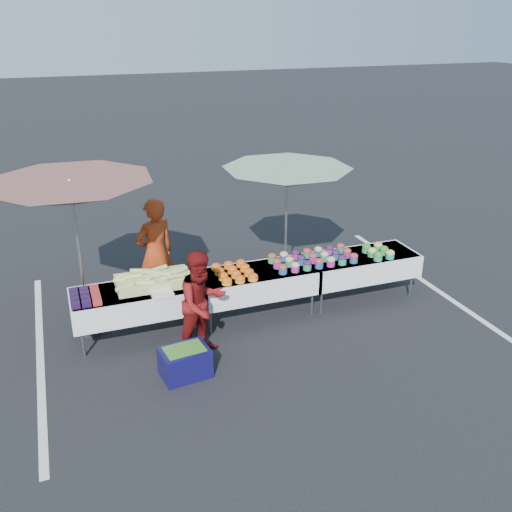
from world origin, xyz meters
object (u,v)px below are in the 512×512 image
object	(u,v)px
customer	(202,304)
umbrella_left	(71,194)
table_left	(138,300)
table_center	(256,281)
table_right	(360,265)
umbrella_right	(287,178)
storage_bin	(185,362)
vendor	(156,253)

from	to	relation	value
customer	umbrella_left	bearing A→B (deg)	121.14
table_left	table_center	distance (m)	1.80
table_right	umbrella_left	distance (m)	4.58
table_center	customer	distance (m)	1.30
table_center	table_right	size ratio (longest dim) A/B	1.00
table_right	umbrella_right	xyz separation A→B (m)	(-1.00, 0.74, 1.35)
customer	umbrella_right	xyz separation A→B (m)	(1.85, 1.49, 1.18)
table_left	storage_bin	world-z (taller)	table_left
table_right	table_center	bearing A→B (deg)	180.00
table_right	storage_bin	xyz separation A→B (m)	(-3.22, -1.20, -0.38)
table_left	umbrella_left	bearing A→B (deg)	150.26
table_center	table_right	bearing A→B (deg)	0.00
table_left	table_right	bearing A→B (deg)	0.00
table_center	table_right	distance (m)	1.80
table_left	customer	world-z (taller)	customer
table_left	vendor	xyz separation A→B (m)	(0.45, 0.88, 0.31)
vendor	umbrella_right	distance (m)	2.40
customer	storage_bin	distance (m)	0.81
table_right	umbrella_left	bearing A→B (deg)	174.69
storage_bin	umbrella_right	bearing A→B (deg)	34.21
storage_bin	table_left	bearing A→B (deg)	100.40
vendor	customer	world-z (taller)	vendor
vendor	storage_bin	world-z (taller)	vendor
table_left	table_center	world-z (taller)	same
table_left	umbrella_left	distance (m)	1.73
table_left	customer	xyz separation A→B (m)	(0.75, -0.75, 0.17)
table_center	table_right	xyz separation A→B (m)	(1.80, 0.00, 0.00)
customer	umbrella_left	distance (m)	2.30
customer	umbrella_left	xyz separation A→B (m)	(-1.45, 1.15, 1.36)
umbrella_left	storage_bin	distance (m)	2.72
table_right	table_left	bearing A→B (deg)	180.00
umbrella_left	umbrella_right	size ratio (longest dim) A/B	1.05
table_center	umbrella_right	xyz separation A→B (m)	(0.80, 0.74, 1.35)
table_center	storage_bin	size ratio (longest dim) A/B	2.82
vendor	table_left	bearing A→B (deg)	44.21
table_left	table_center	size ratio (longest dim) A/B	1.00
vendor	storage_bin	xyz separation A→B (m)	(-0.07, -2.08, -0.69)
umbrella_left	umbrella_right	xyz separation A→B (m)	(3.30, 0.34, -0.18)
table_left	vendor	distance (m)	1.03
vendor	customer	xyz separation A→B (m)	(0.30, -1.63, -0.14)
storage_bin	table_right	bearing A→B (deg)	13.48
table_left	storage_bin	distance (m)	1.32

